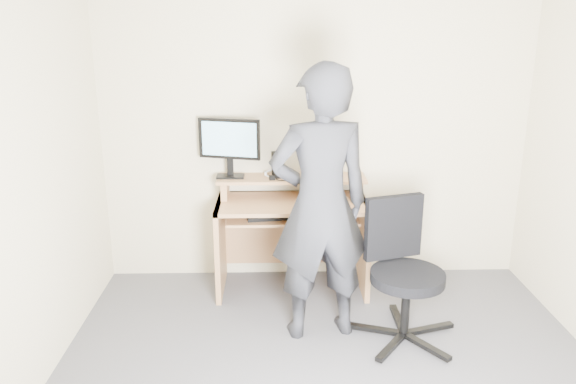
{
  "coord_description": "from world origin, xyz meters",
  "views": [
    {
      "loc": [
        -0.35,
        -2.78,
        2.12
      ],
      "look_at": [
        -0.24,
        1.05,
        0.95
      ],
      "focal_mm": 35.0,
      "sensor_mm": 36.0,
      "label": 1
    }
  ],
  "objects_px": {
    "desk": "(292,222)",
    "person": "(320,205)",
    "office_chair": "(402,266)",
    "monitor": "(229,143)"
  },
  "relations": [
    {
      "from": "monitor",
      "to": "office_chair",
      "type": "distance_m",
      "value": 1.66
    },
    {
      "from": "desk",
      "to": "person",
      "type": "xyz_separation_m",
      "value": [
        0.16,
        -0.77,
        0.4
      ]
    },
    {
      "from": "desk",
      "to": "person",
      "type": "height_order",
      "value": "person"
    },
    {
      "from": "desk",
      "to": "monitor",
      "type": "bearing_deg",
      "value": 171.4
    },
    {
      "from": "monitor",
      "to": "office_chair",
      "type": "relative_size",
      "value": 0.52
    },
    {
      "from": "monitor",
      "to": "person",
      "type": "height_order",
      "value": "person"
    },
    {
      "from": "office_chair",
      "to": "person",
      "type": "distance_m",
      "value": 0.71
    },
    {
      "from": "office_chair",
      "to": "monitor",
      "type": "bearing_deg",
      "value": 126.36
    },
    {
      "from": "person",
      "to": "office_chair",
      "type": "bearing_deg",
      "value": 163.73
    },
    {
      "from": "monitor",
      "to": "office_chair",
      "type": "bearing_deg",
      "value": -20.95
    }
  ]
}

